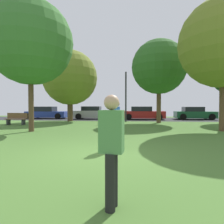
# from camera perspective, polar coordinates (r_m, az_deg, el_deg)

# --- Properties ---
(ground_plane) EXTENTS (44.00, 44.00, 0.00)m
(ground_plane) POSITION_cam_1_polar(r_m,az_deg,el_deg) (6.02, -4.67, -11.87)
(ground_plane) COLOR #47702D
(road_strip) EXTENTS (44.00, 6.40, 0.01)m
(road_strip) POSITION_cam_1_polar(r_m,az_deg,el_deg) (21.82, 3.22, -2.02)
(road_strip) COLOR #28282B
(road_strip) RESTS_ON ground_plane
(maple_tree_near) EXTENTS (4.58, 4.58, 7.02)m
(maple_tree_near) POSITION_cam_1_polar(r_m,az_deg,el_deg) (17.54, 13.36, 12.48)
(maple_tree_near) COLOR brown
(maple_tree_near) RESTS_ON ground_plane
(oak_tree_center) EXTENTS (5.10, 5.10, 6.64)m
(oak_tree_center) POSITION_cam_1_polar(r_m,az_deg,el_deg) (19.22, -12.00, 9.61)
(oak_tree_center) COLOR brown
(oak_tree_center) RESTS_ON ground_plane
(maple_tree_far) EXTENTS (5.03, 5.03, 7.47)m
(maple_tree_far) POSITION_cam_1_polar(r_m,az_deg,el_deg) (13.32, 29.56, 16.84)
(maple_tree_far) COLOR brown
(maple_tree_far) RESTS_ON ground_plane
(birch_tree_lone) EXTENTS (4.66, 4.66, 7.26)m
(birch_tree_lone) POSITION_cam_1_polar(r_m,az_deg,el_deg) (12.41, -22.42, 17.98)
(birch_tree_lone) COLOR brown
(birch_tree_lone) RESTS_ON ground_plane
(person_catcher) EXTENTS (0.35, 0.30, 1.57)m
(person_catcher) POSITION_cam_1_polar(r_m,az_deg,el_deg) (2.75, -0.13, -9.92)
(person_catcher) COLOR black
(person_catcher) RESTS_ON ground_plane
(person_bystander) EXTENTS (0.30, 0.33, 1.61)m
(person_bystander) POSITION_cam_1_polar(r_m,az_deg,el_deg) (6.65, 1.31, -2.87)
(person_bystander) COLOR slate
(person_bystander) RESTS_ON ground_plane
(parked_car_blue) EXTENTS (4.60, 2.06, 1.37)m
(parked_car_blue) POSITION_cam_1_polar(r_m,az_deg,el_deg) (24.04, -18.23, -0.27)
(parked_car_blue) COLOR #233893
(parked_car_blue) RESTS_ON ground_plane
(parked_car_silver) EXTENTS (4.13, 1.93, 1.39)m
(parked_car_silver) POSITION_cam_1_polar(r_m,az_deg,el_deg) (22.00, -5.48, -0.32)
(parked_car_silver) COLOR #B7B7BC
(parked_car_silver) RESTS_ON ground_plane
(parked_car_red) EXTENTS (4.44, 2.10, 1.37)m
(parked_car_red) POSITION_cam_1_polar(r_m,az_deg,el_deg) (21.46, 8.90, -0.40)
(parked_car_red) COLOR #B21E1E
(parked_car_red) RESTS_ON ground_plane
(parked_car_green) EXTENTS (4.08, 2.11, 1.34)m
(parked_car_green) POSITION_cam_1_polar(r_m,az_deg,el_deg) (22.98, 22.58, -0.41)
(parked_car_green) COLOR #195633
(parked_car_green) RESTS_ON ground_plane
(park_bench) EXTENTS (1.60, 0.45, 0.90)m
(park_bench) POSITION_cam_1_polar(r_m,az_deg,el_deg) (16.60, -25.79, -1.76)
(park_bench) COLOR brown
(park_bench) RESTS_ON ground_plane
(street_lamp_post) EXTENTS (0.14, 0.14, 4.50)m
(street_lamp_post) POSITION_cam_1_polar(r_m,az_deg,el_deg) (17.98, 3.99, 4.36)
(street_lamp_post) COLOR #2D2D33
(street_lamp_post) RESTS_ON ground_plane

